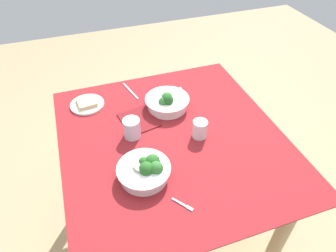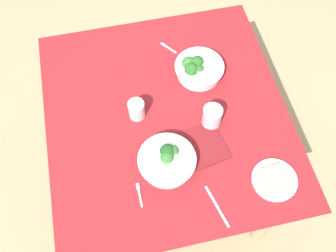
% 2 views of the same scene
% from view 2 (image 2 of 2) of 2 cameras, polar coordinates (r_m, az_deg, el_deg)
% --- Properties ---
extents(ground_plane, '(6.00, 6.00, 0.00)m').
position_cam_2_polar(ground_plane, '(2.37, -0.12, -7.51)').
color(ground_plane, tan).
extents(dining_table, '(1.13, 1.05, 0.75)m').
position_cam_2_polar(dining_table, '(1.80, -0.16, -0.30)').
color(dining_table, maroon).
rests_on(dining_table, ground_plane).
extents(broccoli_bowl_far, '(0.22, 0.22, 0.10)m').
position_cam_2_polar(broccoli_bowl_far, '(1.78, 4.39, 8.44)').
color(broccoli_bowl_far, white).
rests_on(broccoli_bowl_far, dining_table).
extents(broccoli_bowl_near, '(0.23, 0.23, 0.10)m').
position_cam_2_polar(broccoli_bowl_near, '(1.55, -0.12, -5.10)').
color(broccoli_bowl_near, white).
rests_on(broccoli_bowl_near, dining_table).
extents(bread_side_plate, '(0.18, 0.18, 0.03)m').
position_cam_2_polar(bread_side_plate, '(1.61, 15.47, -7.59)').
color(bread_side_plate, silver).
rests_on(bread_side_plate, dining_table).
extents(water_glass_center, '(0.08, 0.08, 0.10)m').
position_cam_2_polar(water_glass_center, '(1.64, 6.51, 1.42)').
color(water_glass_center, silver).
rests_on(water_glass_center, dining_table).
extents(water_glass_side, '(0.07, 0.07, 0.09)m').
position_cam_2_polar(water_glass_side, '(1.66, -4.67, 2.43)').
color(water_glass_side, silver).
rests_on(water_glass_side, dining_table).
extents(fork_by_far_bowl, '(0.10, 0.01, 0.00)m').
position_cam_2_polar(fork_by_far_bowl, '(1.54, -4.25, -9.93)').
color(fork_by_far_bowl, '#B7B7BC').
rests_on(fork_by_far_bowl, dining_table).
extents(fork_by_near_bowl, '(0.08, 0.07, 0.00)m').
position_cam_2_polar(fork_by_near_bowl, '(1.91, -0.03, 11.50)').
color(fork_by_near_bowl, '#B7B7BC').
rests_on(fork_by_near_bowl, dining_table).
extents(table_knife_left, '(0.18, 0.05, 0.00)m').
position_cam_2_polar(table_knife_left, '(1.53, 7.23, -11.66)').
color(table_knife_left, '#B7B7BC').
rests_on(table_knife_left, dining_table).
extents(napkin_folded_upper, '(0.22, 0.20, 0.01)m').
position_cam_2_polar(napkin_folded_upper, '(1.62, 5.33, -2.81)').
color(napkin_folded_upper, maroon).
rests_on(napkin_folded_upper, dining_table).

